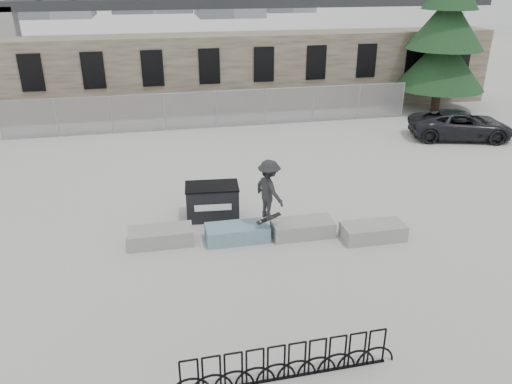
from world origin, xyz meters
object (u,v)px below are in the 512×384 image
planter_offset (373,231)px  skateboarder (269,190)px  planter_far_left (161,236)px  spruce_tree (446,31)px  suv (461,125)px  dumpster (212,201)px  planter_center_left (237,232)px  planter_center_right (303,228)px  bike_rack (287,362)px

planter_offset → skateboarder: bearing=171.0°
planter_offset → planter_far_left: bearing=170.9°
spruce_tree → suv: size_ratio=2.24×
planter_far_left → planter_offset: size_ratio=1.00×
skateboarder → planter_far_left: bearing=57.7°
planter_far_left → spruce_tree: 22.09m
planter_offset → spruce_tree: (10.42, 14.34, 4.41)m
planter_far_left → dumpster: bearing=39.7°
planter_offset → planter_center_left: bearing=169.4°
planter_offset → dumpster: bearing=151.8°
dumpster → spruce_tree: size_ratio=0.17×
planter_center_left → spruce_tree: (14.71, 13.54, 4.41)m
planter_center_right → skateboarder: skateboarder is taller
planter_offset → bike_rack: bike_rack is taller
planter_offset → suv: 12.51m
spruce_tree → suv: 6.91m
dumpster → bike_rack: size_ratio=0.39×
dumpster → skateboarder: (1.52, -2.07, 1.18)m
planter_center_left → bike_rack: size_ratio=0.40×
planter_center_right → suv: size_ratio=0.39×
spruce_tree → planter_center_right: bearing=-132.6°
dumpster → skateboarder: size_ratio=0.93×
skateboarder → planter_center_left: bearing=50.8°
spruce_tree → suv: spruce_tree is taller
planter_offset → dumpster: 5.50m
dumpster → bike_rack: bearing=-80.9°
bike_rack → skateboarder: 6.03m
planter_center_right → planter_offset: same height
planter_center_right → planter_offset: (2.15, -0.69, 0.00)m
bike_rack → skateboarder: (0.96, 5.80, 1.35)m
planter_far_left → bike_rack: bike_rack is taller
dumpster → spruce_tree: bearing=42.6°
bike_rack → suv: 19.27m
planter_center_right → spruce_tree: spruce_tree is taller
dumpster → spruce_tree: spruce_tree is taller
planter_center_left → skateboarder: 1.81m
planter_center_left → bike_rack: bearing=-89.9°
planter_far_left → planter_offset: bearing=-9.1°
planter_offset → dumpster: dumpster is taller
bike_rack → spruce_tree: size_ratio=0.43×
planter_far_left → planter_offset: same height
dumpster → skateboarder: bearing=-48.6°
dumpster → skateboarder: skateboarder is taller
suv → skateboarder: bearing=140.4°
suv → skateboarder: 14.73m
bike_rack → skateboarder: bearing=80.6°
planter_offset → bike_rack: bearing=-129.1°
planter_far_left → suv: (15.39, 7.89, 0.43)m
planter_offset → suv: size_ratio=0.39×
spruce_tree → skateboarder: size_ratio=5.57×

